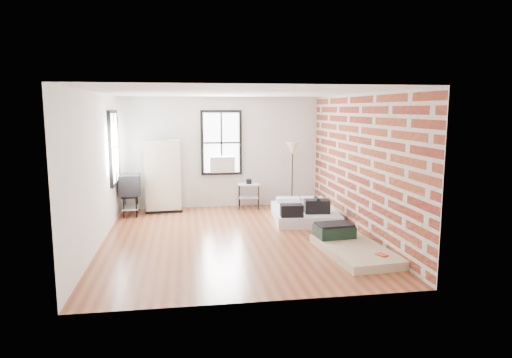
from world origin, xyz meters
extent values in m
plane|color=brown|center=(0.00, 0.00, 0.00)|extent=(6.00, 6.00, 0.00)
cube|color=silver|center=(0.00, 3.00, 1.40)|extent=(5.00, 0.01, 2.80)
cube|color=silver|center=(0.00, -3.00, 1.40)|extent=(5.00, 0.01, 2.80)
cube|color=silver|center=(-2.50, 0.00, 1.40)|extent=(0.01, 6.00, 2.80)
cube|color=brown|center=(2.50, 0.00, 1.40)|extent=(0.02, 6.00, 2.80)
cube|color=white|center=(0.00, 0.00, 2.80)|extent=(5.00, 6.00, 0.01)
cube|color=white|center=(0.00, 2.95, 1.65)|extent=(0.90, 0.02, 1.50)
cube|color=black|center=(-0.48, 2.97, 1.65)|extent=(0.07, 0.08, 1.64)
cube|color=black|center=(0.48, 2.97, 1.65)|extent=(0.07, 0.08, 1.64)
cube|color=black|center=(0.00, 2.97, 2.44)|extent=(0.90, 0.08, 0.07)
cube|color=black|center=(0.00, 2.97, 0.86)|extent=(0.90, 0.08, 0.07)
cube|color=black|center=(0.00, 2.94, 1.65)|extent=(0.04, 0.02, 1.50)
cube|color=black|center=(0.00, 2.94, 1.65)|extent=(0.90, 0.02, 0.04)
cube|color=silver|center=(0.00, 2.83, 1.12)|extent=(0.62, 0.30, 0.40)
cube|color=white|center=(-2.45, 1.80, 1.65)|extent=(0.02, 0.90, 1.50)
cube|color=black|center=(-2.47, 1.32, 1.65)|extent=(0.08, 0.07, 1.64)
cube|color=black|center=(-2.47, 2.29, 1.65)|extent=(0.08, 0.07, 1.64)
cube|color=black|center=(-2.47, 1.80, 2.44)|extent=(0.08, 0.90, 0.07)
cube|color=black|center=(-2.47, 1.80, 0.86)|extent=(0.08, 0.90, 0.07)
cube|color=black|center=(-2.44, 1.80, 1.65)|extent=(0.02, 0.04, 1.50)
cube|color=black|center=(-2.44, 1.80, 1.65)|extent=(0.02, 0.90, 0.04)
cube|color=white|center=(1.75, 1.31, 0.12)|extent=(1.56, 2.00, 0.25)
cube|color=white|center=(1.53, 2.07, 0.31)|extent=(0.57, 0.40, 0.12)
cube|color=white|center=(2.12, 2.01, 0.31)|extent=(0.57, 0.40, 0.12)
cube|color=black|center=(1.90, 0.85, 0.39)|extent=(0.57, 0.37, 0.30)
cylinder|color=black|center=(1.90, 0.85, 0.56)|extent=(0.11, 0.35, 0.08)
cube|color=black|center=(1.28, 0.62, 0.37)|extent=(0.50, 0.34, 0.26)
cylinder|color=#C5ECFD|center=(1.65, 1.27, 0.35)|extent=(0.07, 0.07, 0.22)
cylinder|color=#1753A2|center=(1.65, 1.27, 0.48)|extent=(0.04, 0.04, 0.03)
cube|color=tan|center=(1.95, -1.35, 0.07)|extent=(1.14, 1.93, 0.15)
cube|color=black|center=(1.79, -0.68, 0.25)|extent=(0.72, 0.55, 0.21)
cube|color=black|center=(1.79, -0.68, 0.38)|extent=(0.68, 0.51, 0.04)
cube|color=#BD3B1E|center=(2.19, -1.86, 0.16)|extent=(0.19, 0.23, 0.02)
cube|color=black|center=(-1.47, 2.65, 0.03)|extent=(0.91, 0.56, 0.06)
cube|color=beige|center=(-1.47, 2.65, 0.91)|extent=(0.88, 0.52, 1.69)
cylinder|color=black|center=(0.40, 2.57, 0.31)|extent=(0.02, 0.02, 0.61)
cylinder|color=black|center=(0.88, 2.50, 0.31)|extent=(0.02, 0.02, 0.61)
cylinder|color=black|center=(0.45, 2.94, 0.31)|extent=(0.02, 0.02, 0.61)
cylinder|color=black|center=(0.94, 2.87, 0.31)|extent=(0.02, 0.02, 0.61)
cube|color=silver|center=(0.67, 2.72, 0.61)|extent=(0.62, 0.52, 0.02)
cube|color=silver|center=(0.67, 2.72, 0.28)|extent=(0.59, 0.50, 0.02)
cube|color=black|center=(0.67, 2.72, 0.68)|extent=(0.16, 0.22, 0.11)
cylinder|color=black|center=(1.77, 2.65, 0.01)|extent=(0.24, 0.24, 0.03)
cylinder|color=black|center=(1.77, 2.65, 0.75)|extent=(0.03, 0.03, 1.45)
cone|color=tan|center=(1.77, 2.65, 1.52)|extent=(0.36, 0.36, 0.32)
cylinder|color=black|center=(-2.35, 2.04, 0.24)|extent=(0.03, 0.03, 0.48)
cylinder|color=black|center=(-2.06, 2.06, 0.24)|extent=(0.03, 0.03, 0.48)
cylinder|color=black|center=(-2.38, 2.61, 0.24)|extent=(0.03, 0.03, 0.48)
cylinder|color=black|center=(-2.09, 2.63, 0.24)|extent=(0.03, 0.03, 0.48)
cube|color=black|center=(-2.22, 2.33, 0.48)|extent=(0.42, 0.71, 0.03)
cube|color=silver|center=(-2.22, 2.33, 0.19)|extent=(0.40, 0.69, 0.02)
cube|color=black|center=(-2.22, 2.33, 0.73)|extent=(0.51, 0.58, 0.48)
cube|color=black|center=(-1.98, 2.35, 0.73)|extent=(0.04, 0.46, 0.38)
camera|label=1|loc=(-0.92, -8.57, 2.50)|focal=32.00mm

